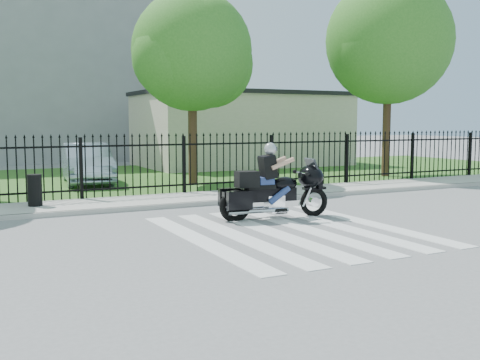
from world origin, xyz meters
name	(u,v)px	position (x,y,z in m)	size (l,w,h in m)	color
ground	(291,231)	(0.00, 0.00, 0.00)	(120.00, 120.00, 0.00)	slate
crosswalk	(291,231)	(0.00, 0.00, 0.01)	(5.00, 5.50, 0.01)	silver
sidewalk	(197,198)	(0.00, 5.00, 0.06)	(40.00, 2.00, 0.12)	#ADAAA3
curb	(211,203)	(0.00, 4.00, 0.06)	(40.00, 0.12, 0.12)	#ADAAA3
grass_strip	(129,178)	(0.00, 12.00, 0.01)	(40.00, 12.00, 0.02)	#306121
iron_fence	(184,166)	(0.00, 6.00, 0.90)	(26.00, 0.04, 1.80)	black
tree_mid	(192,51)	(1.50, 9.00, 4.67)	(4.20, 4.20, 6.78)	#382316
tree_right	(389,41)	(9.50, 8.00, 5.39)	(5.00, 5.00, 7.90)	#382316
building_low	(241,131)	(7.00, 16.00, 1.75)	(10.00, 6.00, 3.50)	beige
building_low_roof	(241,94)	(7.00, 16.00, 3.60)	(10.20, 6.20, 0.20)	black
building_tall	(10,56)	(-3.00, 26.00, 6.00)	(15.00, 10.00, 12.00)	#92949A
motorcycle_rider	(272,187)	(0.42, 1.49, 0.73)	(2.70, 1.05, 1.79)	black
parked_car	(87,163)	(-1.88, 10.63, 0.74)	(1.52, 4.37, 1.44)	#A0B0C9
litter_bin	(35,190)	(-4.31, 5.17, 0.52)	(0.35, 0.35, 0.79)	black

